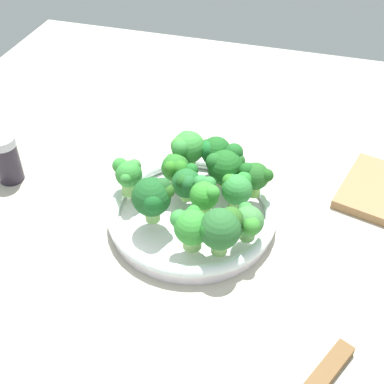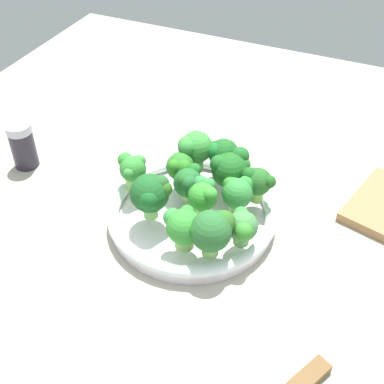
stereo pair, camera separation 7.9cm
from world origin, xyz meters
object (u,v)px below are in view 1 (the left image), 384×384
object	(u,v)px
broccoli_floret_1	(153,197)
broccoli_floret_5	(187,147)
bowl	(192,214)
broccoli_floret_11	(248,222)
broccoli_floret_0	(128,174)
broccoli_floret_7	(226,166)
broccoli_floret_3	(254,176)
broccoli_floret_9	(221,228)
broccoli_floret_8	(191,227)
broccoli_floret_12	(215,152)
broccoli_floret_2	(187,182)
pepper_shaker	(7,159)
broccoli_floret_4	(205,194)
broccoli_floret_10	(175,168)
broccoli_floret_6	(237,188)

from	to	relation	value
broccoli_floret_1	broccoli_floret_5	bearing A→B (deg)	85.43
bowl	broccoli_floret_11	bearing A→B (deg)	-23.55
broccoli_floret_0	broccoli_floret_7	size ratio (longest dim) A/B	0.90
broccoli_floret_0	broccoli_floret_3	size ratio (longest dim) A/B	0.98
broccoli_floret_0	broccoli_floret_5	world-z (taller)	broccoli_floret_5
broccoli_floret_7	broccoli_floret_0	bearing A→B (deg)	-155.71
broccoli_floret_0	broccoli_floret_9	bearing A→B (deg)	-26.02
broccoli_floret_8	broccoli_floret_9	bearing A→B (deg)	2.10
broccoli_floret_12	broccoli_floret_0	bearing A→B (deg)	-139.38
broccoli_floret_5	broccoli_floret_2	bearing A→B (deg)	-72.35
broccoli_floret_2	broccoli_floret_11	distance (cm)	12.39
broccoli_floret_11	pepper_shaker	distance (cm)	43.51
broccoli_floret_9	broccoli_floret_2	bearing A→B (deg)	128.87
broccoli_floret_0	broccoli_floret_8	xyz separation A→B (cm)	(12.72, -8.44, 0.03)
broccoli_floret_2	broccoli_floret_5	distance (cm)	7.54
broccoli_floret_4	broccoli_floret_10	bearing A→B (deg)	139.55
broccoli_floret_5	bowl	bearing A→B (deg)	-68.28
broccoli_floret_11	pepper_shaker	size ratio (longest dim) A/B	0.63
broccoli_floret_9	broccoli_floret_10	xyz separation A→B (cm)	(-10.48, 12.16, -0.98)
bowl	broccoli_floret_5	size ratio (longest dim) A/B	3.74
broccoli_floret_6	broccoli_floret_11	size ratio (longest dim) A/B	1.03
broccoli_floret_6	broccoli_floret_5	bearing A→B (deg)	147.10
broccoli_floret_9	broccoli_floret_12	size ratio (longest dim) A/B	1.22
broccoli_floret_10	broccoli_floret_11	bearing A→B (deg)	-32.12
broccoli_floret_4	pepper_shaker	size ratio (longest dim) A/B	0.72
broccoli_floret_2	broccoli_floret_8	distance (cm)	10.31
broccoli_floret_5	broccoli_floret_10	distance (cm)	4.66
broccoli_floret_1	broccoli_floret_8	world-z (taller)	broccoli_floret_1
broccoli_floret_9	broccoli_floret_10	distance (cm)	16.08
broccoli_floret_4	broccoli_floret_12	xyz separation A→B (cm)	(-1.45, 11.38, -0.49)
broccoli_floret_0	broccoli_floret_7	distance (cm)	15.56
broccoli_floret_1	broccoli_floret_7	world-z (taller)	broccoli_floret_1
broccoli_floret_12	broccoli_floret_8	bearing A→B (deg)	-85.94
broccoli_floret_10	broccoli_floret_12	size ratio (longest dim) A/B	0.94
broccoli_floret_3	broccoli_floret_4	distance (cm)	9.02
broccoli_floret_10	broccoli_floret_12	bearing A→B (deg)	50.25
broccoli_floret_3	broccoli_floret_6	world-z (taller)	broccoli_floret_3
broccoli_floret_7	broccoli_floret_4	bearing A→B (deg)	-99.30
broccoli_floret_2	broccoli_floret_12	world-z (taller)	broccoli_floret_12
broccoli_floret_1	broccoli_floret_11	world-z (taller)	broccoli_floret_1
broccoli_floret_4	broccoli_floret_6	world-z (taller)	broccoli_floret_4
broccoli_floret_8	broccoli_floret_11	xyz separation A→B (cm)	(7.41, 3.75, -0.44)
broccoli_floret_2	broccoli_floret_8	world-z (taller)	broccoli_floret_8
broccoli_floret_4	broccoli_floret_6	xyz separation A→B (cm)	(4.03, 3.55, -0.66)
broccoli_floret_3	broccoli_floret_11	bearing A→B (deg)	-83.54
broccoli_floret_4	pepper_shaker	xyz separation A→B (cm)	(-35.81, 2.67, -2.99)
broccoli_floret_10	broccoli_floret_6	bearing A→B (deg)	-10.33
broccoli_floret_3	pepper_shaker	distance (cm)	42.24
broccoli_floret_5	broccoli_floret_8	world-z (taller)	broccoli_floret_5
broccoli_floret_3	broccoli_floret_11	distance (cm)	9.78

